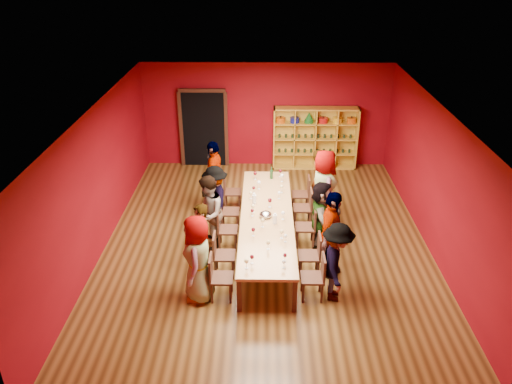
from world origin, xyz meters
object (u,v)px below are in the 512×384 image
(person_left_1, at_px, (201,241))
(person_left_3, at_px, (215,198))
(chair_person_right_3, at_px, (306,206))
(person_right_3, at_px, (323,189))
(chair_person_right_4, at_px, (304,192))
(shelving_unit, at_px, (315,135))
(chair_person_left_4, at_px, (229,190))
(person_right_1, at_px, (331,235))
(person_right_4, at_px, (319,181))
(person_right_0, at_px, (337,262))
(chair_person_left_1, at_px, (220,253))
(person_right_2, at_px, (321,214))
(wine_bottle, at_px, (271,174))
(chair_person_right_1, at_px, (313,253))
(chair_person_right_2, at_px, (309,225))
(spittoon_bowl, at_px, (266,215))
(person_left_0, at_px, (198,259))
(person_left_4, at_px, (214,175))
(chair_person_left_3, at_px, (226,209))
(person_left_2, at_px, (208,213))
(chair_person_left_0, at_px, (217,275))
(tasting_table, at_px, (267,217))
(chair_person_left_2, at_px, (224,227))
(chair_person_right_0, at_px, (317,275))

(person_left_1, distance_m, person_left_3, 1.78)
(chair_person_right_3, xyz_separation_m, person_right_3, (0.38, 0.00, 0.43))
(chair_person_right_4, bearing_deg, shelving_unit, 79.78)
(chair_person_left_4, relative_size, person_right_1, 0.49)
(person_left_3, xyz_separation_m, person_right_4, (2.40, 0.90, 0.03))
(person_left_1, height_order, chair_person_left_4, person_left_1)
(chair_person_left_4, bearing_deg, person_right_0, -58.18)
(chair_person_left_1, relative_size, person_left_1, 0.58)
(person_right_2, distance_m, wine_bottle, 2.07)
(person_right_0, relative_size, chair_person_right_1, 1.74)
(person_left_3, height_order, person_right_1, person_right_1)
(chair_person_right_1, distance_m, chair_person_right_4, 2.66)
(person_right_0, distance_m, chair_person_right_2, 1.87)
(chair_person_left_1, height_order, person_right_4, person_right_4)
(person_left_3, relative_size, person_right_1, 0.85)
(chair_person_left_4, xyz_separation_m, spittoon_bowl, (0.89, -1.81, 0.32))
(person_left_0, height_order, person_right_4, person_left_0)
(person_left_4, bearing_deg, chair_person_left_4, 97.54)
(chair_person_left_3, bearing_deg, person_right_2, -17.91)
(person_left_2, distance_m, chair_person_left_3, 0.92)
(person_left_3, distance_m, chair_person_right_4, 2.27)
(chair_person_left_0, distance_m, chair_person_right_1, 1.97)
(chair_person_right_1, distance_m, person_right_3, 2.04)
(chair_person_left_0, distance_m, person_right_1, 2.30)
(person_right_1, bearing_deg, person_left_0, 126.94)
(chair_person_right_2, bearing_deg, person_right_1, -74.02)
(chair_person_left_0, relative_size, chair_person_right_4, 1.00)
(tasting_table, bearing_deg, chair_person_right_4, 60.68)
(person_left_2, relative_size, person_left_4, 0.94)
(tasting_table, height_order, chair_person_right_4, chair_person_right_4)
(chair_person_left_2, height_order, person_left_2, person_left_2)
(chair_person_right_3, bearing_deg, person_right_4, 64.06)
(chair_person_left_4, distance_m, person_right_2, 2.66)
(chair_person_right_4, bearing_deg, chair_person_left_4, 176.72)
(chair_person_left_4, relative_size, chair_person_right_2, 1.00)
(chair_person_left_4, distance_m, spittoon_bowl, 2.04)
(chair_person_left_0, xyz_separation_m, chair_person_left_4, (0.00, 3.52, 0.00))
(person_left_4, relative_size, chair_person_right_0, 1.97)
(person_right_2, bearing_deg, wine_bottle, 32.81)
(person_right_0, relative_size, chair_person_right_3, 1.74)
(chair_person_left_0, bearing_deg, chair_person_left_1, 90.00)
(chair_person_right_2, bearing_deg, person_right_3, 66.52)
(person_left_2, relative_size, person_right_3, 0.89)
(chair_person_right_2, relative_size, wine_bottle, 2.91)
(chair_person_left_3, distance_m, chair_person_right_3, 1.83)
(person_left_3, distance_m, wine_bottle, 1.70)
(tasting_table, bearing_deg, chair_person_left_4, 117.82)
(person_right_1, bearing_deg, chair_person_left_4, 57.64)
(shelving_unit, bearing_deg, chair_person_left_1, -113.24)
(person_left_0, xyz_separation_m, person_right_0, (2.49, 0.03, -0.07))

